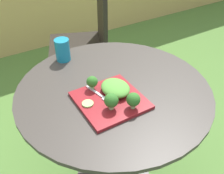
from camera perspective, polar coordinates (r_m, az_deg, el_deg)
name	(u,v)px	position (r m, az deg, el deg)	size (l,w,h in m)	color
patio_table	(113,130)	(1.32, 0.33, -9.54)	(0.86, 0.86, 0.72)	#38332D
patio_chair	(88,35)	(2.04, -5.24, 11.43)	(0.57, 0.57, 0.90)	black
salad_plate	(110,100)	(1.06, -0.41, -2.93)	(0.26, 0.26, 0.01)	maroon
drinking_glass	(63,51)	(1.34, -10.87, 7.84)	(0.07, 0.07, 0.11)	teal
fork	(101,96)	(1.07, -2.47, -1.92)	(0.05, 0.15, 0.00)	silver
lettuce_mound	(115,88)	(1.08, 0.75, -0.19)	(0.11, 0.14, 0.04)	#519338
broccoli_floret_0	(111,101)	(0.99, -0.16, -3.04)	(0.06, 0.06, 0.07)	#99B770
broccoli_floret_1	(133,100)	(0.99, 4.75, -2.83)	(0.06, 0.06, 0.07)	#99B770
broccoli_floret_2	(92,82)	(1.09, -4.44, 1.14)	(0.05, 0.05, 0.06)	#99B770
cucumber_slice_0	(88,104)	(1.03, -5.40, -3.67)	(0.05, 0.05, 0.01)	#8EB766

